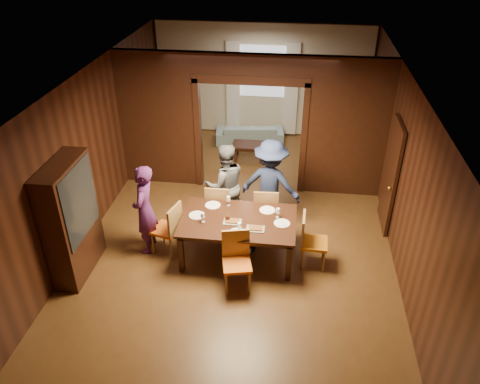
# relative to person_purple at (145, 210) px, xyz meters

# --- Properties ---
(floor) EXTENTS (9.00, 9.00, 0.00)m
(floor) POSITION_rel_person_purple_xyz_m (1.55, 0.82, -0.82)
(floor) COLOR #513116
(floor) RESTS_ON ground
(ceiling) EXTENTS (5.50, 9.00, 0.02)m
(ceiling) POSITION_rel_person_purple_xyz_m (1.55, 0.82, 2.08)
(ceiling) COLOR silver
(ceiling) RESTS_ON room_walls
(room_walls) EXTENTS (5.52, 9.01, 2.90)m
(room_walls) POSITION_rel_person_purple_xyz_m (1.55, 2.70, 0.68)
(room_walls) COLOR black
(room_walls) RESTS_ON floor
(person_purple) EXTENTS (0.41, 0.61, 1.65)m
(person_purple) POSITION_rel_person_purple_xyz_m (0.00, 0.00, 0.00)
(person_purple) COLOR #491C52
(person_purple) RESTS_ON floor
(person_grey) EXTENTS (0.98, 0.89, 1.63)m
(person_grey) POSITION_rel_person_purple_xyz_m (1.23, 1.03, -0.01)
(person_grey) COLOR #4E4F55
(person_grey) RESTS_ON floor
(person_navy) EXTENTS (1.24, 0.88, 1.74)m
(person_navy) POSITION_rel_person_purple_xyz_m (2.08, 1.08, 0.05)
(person_navy) COLOR #1D2648
(person_navy) RESTS_ON floor
(sofa) EXTENTS (1.80, 0.89, 0.50)m
(sofa) POSITION_rel_person_purple_xyz_m (1.31, 4.67, -0.57)
(sofa) COLOR #7D99A4
(sofa) RESTS_ON floor
(serving_bowl) EXTENTS (0.35, 0.35, 0.09)m
(serving_bowl) POSITION_rel_person_purple_xyz_m (1.74, 0.12, -0.02)
(serving_bowl) COLOR black
(serving_bowl) RESTS_ON dining_table
(dining_table) EXTENTS (1.94, 1.20, 0.76)m
(dining_table) POSITION_rel_person_purple_xyz_m (1.62, -0.00, -0.44)
(dining_table) COLOR black
(dining_table) RESTS_ON floor
(coffee_table) EXTENTS (0.80, 0.50, 0.40)m
(coffee_table) POSITION_rel_person_purple_xyz_m (1.40, 3.70, -0.62)
(coffee_table) COLOR black
(coffee_table) RESTS_ON floor
(chair_left) EXTENTS (0.54, 0.54, 0.97)m
(chair_left) POSITION_rel_person_purple_xyz_m (0.35, -0.02, -0.34)
(chair_left) COLOR #CA5313
(chair_left) RESTS_ON floor
(chair_right) EXTENTS (0.45, 0.45, 0.97)m
(chair_right) POSITION_rel_person_purple_xyz_m (2.90, -0.07, -0.34)
(chair_right) COLOR #CA6E13
(chair_right) RESTS_ON floor
(chair_far_l) EXTENTS (0.44, 0.44, 0.97)m
(chair_far_l) POSITION_rel_person_purple_xyz_m (1.15, 0.80, -0.34)
(chair_far_l) COLOR #E65015
(chair_far_l) RESTS_ON floor
(chair_far_r) EXTENTS (0.47, 0.47, 0.97)m
(chair_far_r) POSITION_rel_person_purple_xyz_m (2.02, 0.79, -0.34)
(chair_far_r) COLOR orange
(chair_far_r) RESTS_ON floor
(chair_near) EXTENTS (0.53, 0.53, 0.97)m
(chair_near) POSITION_rel_person_purple_xyz_m (1.69, -0.78, -0.34)
(chair_near) COLOR #D75E14
(chair_near) RESTS_ON floor
(hutch) EXTENTS (0.40, 1.20, 2.00)m
(hutch) POSITION_rel_person_purple_xyz_m (-0.98, -0.68, 0.18)
(hutch) COLOR black
(hutch) RESTS_ON floor
(door_right) EXTENTS (0.06, 0.90, 2.10)m
(door_right) POSITION_rel_person_purple_xyz_m (4.25, 1.32, 0.23)
(door_right) COLOR black
(door_right) RESTS_ON floor
(window_far) EXTENTS (1.20, 0.03, 1.30)m
(window_far) POSITION_rel_person_purple_xyz_m (1.55, 5.26, 0.88)
(window_far) COLOR silver
(window_far) RESTS_ON back_wall
(curtain_left) EXTENTS (0.35, 0.06, 2.40)m
(curtain_left) POSITION_rel_person_purple_xyz_m (0.80, 5.22, 0.43)
(curtain_left) COLOR white
(curtain_left) RESTS_ON back_wall
(curtain_right) EXTENTS (0.35, 0.06, 2.40)m
(curtain_right) POSITION_rel_person_purple_xyz_m (2.30, 5.22, 0.43)
(curtain_right) COLOR white
(curtain_right) RESTS_ON back_wall
(plate_left) EXTENTS (0.27, 0.27, 0.01)m
(plate_left) POSITION_rel_person_purple_xyz_m (0.90, 0.03, -0.06)
(plate_left) COLOR silver
(plate_left) RESTS_ON dining_table
(plate_far_l) EXTENTS (0.27, 0.27, 0.01)m
(plate_far_l) POSITION_rel_person_purple_xyz_m (1.11, 0.38, -0.06)
(plate_far_l) COLOR white
(plate_far_l) RESTS_ON dining_table
(plate_far_r) EXTENTS (0.27, 0.27, 0.01)m
(plate_far_r) POSITION_rel_person_purple_xyz_m (2.08, 0.34, -0.06)
(plate_far_r) COLOR white
(plate_far_r) RESTS_ON dining_table
(plate_right) EXTENTS (0.27, 0.27, 0.01)m
(plate_right) POSITION_rel_person_purple_xyz_m (2.35, -0.03, -0.06)
(plate_right) COLOR white
(plate_right) RESTS_ON dining_table
(plate_near) EXTENTS (0.27, 0.27, 0.01)m
(plate_near) POSITION_rel_person_purple_xyz_m (1.64, -0.38, -0.06)
(plate_near) COLOR white
(plate_near) RESTS_ON dining_table
(platter_a) EXTENTS (0.30, 0.20, 0.04)m
(platter_a) POSITION_rel_person_purple_xyz_m (1.53, -0.09, -0.05)
(platter_a) COLOR slate
(platter_a) RESTS_ON dining_table
(platter_b) EXTENTS (0.30, 0.20, 0.04)m
(platter_b) POSITION_rel_person_purple_xyz_m (1.93, -0.24, -0.05)
(platter_b) COLOR slate
(platter_b) RESTS_ON dining_table
(wineglass_left) EXTENTS (0.08, 0.08, 0.18)m
(wineglass_left) POSITION_rel_person_purple_xyz_m (1.04, -0.14, 0.03)
(wineglass_left) COLOR white
(wineglass_left) RESTS_ON dining_table
(wineglass_far) EXTENTS (0.08, 0.08, 0.18)m
(wineglass_far) POSITION_rel_person_purple_xyz_m (1.39, 0.42, 0.03)
(wineglass_far) COLOR silver
(wineglass_far) RESTS_ON dining_table
(wineglass_right) EXTENTS (0.08, 0.08, 0.18)m
(wineglass_right) POSITION_rel_person_purple_xyz_m (2.27, 0.15, 0.03)
(wineglass_right) COLOR white
(wineglass_right) RESTS_ON dining_table
(tumbler) EXTENTS (0.07, 0.07, 0.14)m
(tumbler) POSITION_rel_person_purple_xyz_m (1.67, -0.29, 0.01)
(tumbler) COLOR silver
(tumbler) RESTS_ON dining_table
(condiment_jar) EXTENTS (0.08, 0.08, 0.11)m
(condiment_jar) POSITION_rel_person_purple_xyz_m (1.44, -0.04, -0.01)
(condiment_jar) COLOR #451E10
(condiment_jar) RESTS_ON dining_table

